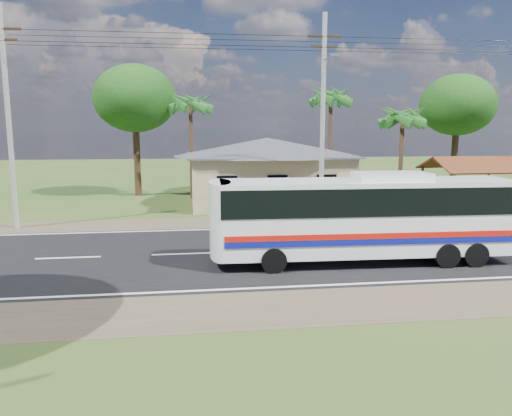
{
  "coord_description": "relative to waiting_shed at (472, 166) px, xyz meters",
  "views": [
    {
      "loc": [
        -4.15,
        -19.97,
        5.2
      ],
      "look_at": [
        -1.35,
        1.0,
        1.69
      ],
      "focal_mm": 35.0,
      "sensor_mm": 36.0,
      "label": 1
    }
  ],
  "objects": [
    {
      "name": "road",
      "position": [
        -13.0,
        -8.5,
        -2.72
      ],
      "size": [
        120.0,
        16.0,
        0.03
      ],
      "color": "black",
      "rests_on": "ground"
    },
    {
      "name": "motorcycle",
      "position": [
        -8.48,
        -1.85,
        -2.27
      ],
      "size": [
        1.84,
        1.2,
        0.91
      ],
      "primitive_type": "imported",
      "rotation": [
        0.0,
        0.0,
        1.94
      ],
      "color": "black",
      "rests_on": "ground"
    },
    {
      "name": "house",
      "position": [
        -12.0,
        4.5,
        -0.09
      ],
      "size": [
        12.4,
        10.0,
        5.0
      ],
      "color": "tan",
      "rests_on": "ground"
    },
    {
      "name": "palm_far",
      "position": [
        -17.0,
        7.5,
        3.95
      ],
      "size": [
        2.8,
        2.8,
        7.7
      ],
      "color": "#47301E",
      "rests_on": "ground"
    },
    {
      "name": "utility_poles",
      "position": [
        -10.33,
        -2.01,
        3.04
      ],
      "size": [
        32.8,
        2.22,
        11.0
      ],
      "color": "#9E9E99",
      "rests_on": "ground"
    },
    {
      "name": "tree_behind_house",
      "position": [
        -21.0,
        9.5,
        4.39
      ],
      "size": [
        6.0,
        6.0,
        9.61
      ],
      "color": "#47301E",
      "rests_on": "ground"
    },
    {
      "name": "tree_behind_shed",
      "position": [
        3.0,
        7.5,
        3.95
      ],
      "size": [
        5.6,
        5.6,
        9.02
      ],
      "color": "#47301E",
      "rests_on": "ground"
    },
    {
      "name": "ground",
      "position": [
        -13.0,
        -8.5,
        -2.73
      ],
      "size": [
        120.0,
        120.0,
        0.0
      ],
      "primitive_type": "plane",
      "color": "#294719",
      "rests_on": "ground"
    },
    {
      "name": "palm_mid",
      "position": [
        -7.0,
        7.0,
        4.43
      ],
      "size": [
        2.8,
        2.8,
        8.2
      ],
      "color": "#47301E",
      "rests_on": "ground"
    },
    {
      "name": "coach_bus",
      "position": [
        -10.54,
        -10.6,
        -0.75
      ],
      "size": [
        11.19,
        2.69,
        3.45
      ],
      "rotation": [
        0.0,
        0.0,
        -0.03
      ],
      "color": "silver",
      "rests_on": "ground"
    },
    {
      "name": "concrete_barrier",
      "position": [
        -1.0,
        -2.9,
        -2.28
      ],
      "size": [
        7.0,
        0.3,
        0.9
      ],
      "primitive_type": "cube",
      "color": "#9E9E99",
      "rests_on": "ground"
    },
    {
      "name": "palm_near",
      "position": [
        -3.5,
        2.5,
        2.98
      ],
      "size": [
        2.8,
        2.8,
        6.7
      ],
      "color": "#47301E",
      "rests_on": "ground"
    },
    {
      "name": "waiting_shed",
      "position": [
        0.0,
        0.0,
        0.0
      ],
      "size": [
        5.2,
        4.48,
        3.35
      ],
      "color": "#3B2915",
      "rests_on": "ground"
    }
  ]
}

